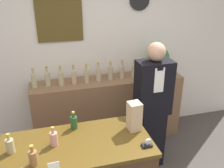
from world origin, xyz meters
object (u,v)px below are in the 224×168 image
at_px(tape_dispenser, 147,144).
at_px(shopkeeper, 152,108).
at_px(paper_bag, 134,116).
at_px(potted_plant, 159,59).

bearing_deg(tape_dispenser, shopkeeper, 63.03).
distance_m(paper_bag, tape_dispenser, 0.31).
bearing_deg(potted_plant, shopkeeper, -118.73).
bearing_deg(potted_plant, paper_bag, -123.70).
height_order(potted_plant, tape_dispenser, potted_plant).
bearing_deg(potted_plant, tape_dispenser, -117.80).
height_order(shopkeeper, paper_bag, shopkeeper).
xyz_separation_m(shopkeeper, paper_bag, (-0.44, -0.53, 0.26)).
relative_size(potted_plant, tape_dispenser, 4.50).
relative_size(paper_bag, tape_dispenser, 3.21).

